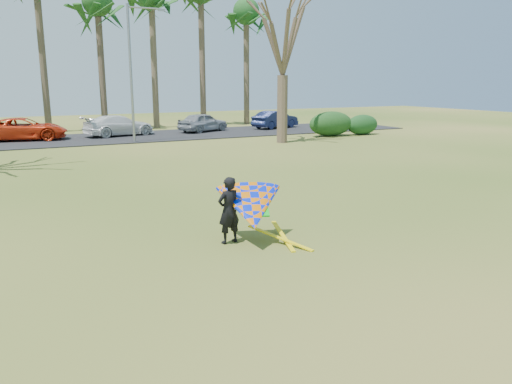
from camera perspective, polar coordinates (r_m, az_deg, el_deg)
name	(u,v)px	position (r m, az deg, el deg)	size (l,w,h in m)	color
ground	(301,263)	(10.35, 5.12, -8.11)	(100.00, 100.00, 0.00)	#285211
parking_strip	(92,139)	(33.76, -18.25, 5.78)	(46.00, 7.00, 0.06)	black
palm_6	(97,3)	(40.20, -17.69, 19.89)	(4.84, 4.84, 10.84)	#473B2A
palm_9	(246,13)	(43.97, -1.13, 19.76)	(4.84, 4.84, 10.84)	#4F3F2F
bare_tree_right	(283,30)	(30.41, 3.12, 18.05)	(6.27, 6.27, 9.21)	brown
streetlight	(133,67)	(31.06, -13.86, 13.71)	(2.28, 0.18, 8.00)	gray
hedge_near	(331,124)	(34.37, 8.56, 7.72)	(3.33, 1.51, 1.66)	#163B15
hedge_far	(362,125)	(35.65, 12.06, 7.53)	(2.50, 1.18, 1.39)	#153A19
car_2	(24,129)	(34.24, -24.96, 6.55)	(2.31, 5.00, 1.39)	red
car_3	(119,125)	(34.92, -15.39, 7.34)	(1.92, 4.71, 1.37)	white
car_4	(203,122)	(36.72, -6.08, 7.94)	(1.60, 3.97, 1.35)	#90959C
car_5	(275,119)	(39.28, 2.22, 8.29)	(1.42, 4.07, 1.34)	#161F44
kite_flyer	(249,208)	(11.31, -0.75, -1.79)	(2.13, 2.39, 2.02)	black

